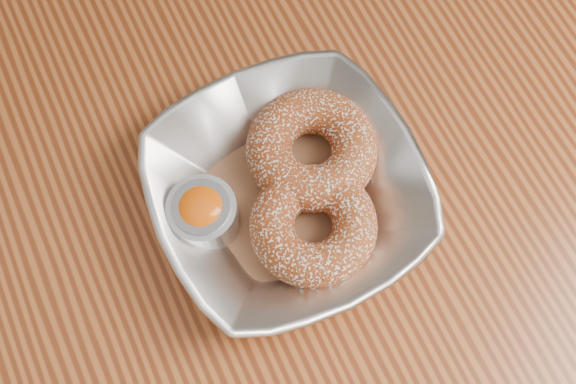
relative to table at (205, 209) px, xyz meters
name	(u,v)px	position (x,y,z in m)	size (l,w,h in m)	color
ground_plane	(244,318)	(0.00, 0.00, -0.65)	(4.00, 4.00, 0.00)	#565659
table	(205,209)	(0.00, 0.00, 0.00)	(1.20, 0.80, 0.75)	brown
serving_bowl	(288,193)	(0.06, -0.06, 0.13)	(0.22, 0.22, 0.05)	silver
parchment	(288,201)	(0.06, -0.06, 0.11)	(0.14, 0.14, 0.00)	brown
donut_back	(312,149)	(0.10, -0.04, 0.13)	(0.11, 0.11, 0.04)	#903B17
donut_front	(313,225)	(0.07, -0.10, 0.13)	(0.10, 0.10, 0.04)	#903B17
ramekin	(203,214)	(-0.01, -0.05, 0.13)	(0.06, 0.06, 0.05)	silver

